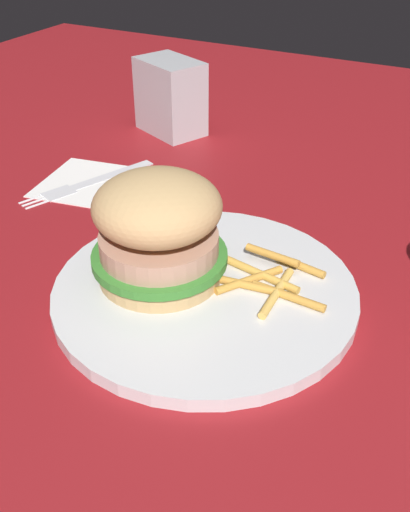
% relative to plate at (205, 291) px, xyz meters
% --- Properties ---
extents(ground_plane, '(1.60, 1.60, 0.00)m').
position_rel_plate_xyz_m(ground_plane, '(0.02, 0.01, -0.01)').
color(ground_plane, maroon).
extents(plate, '(0.26, 0.26, 0.01)m').
position_rel_plate_xyz_m(plate, '(0.00, 0.00, 0.00)').
color(plate, silver).
rests_on(plate, ground_plane).
extents(sandwich, '(0.12, 0.12, 0.09)m').
position_rel_plate_xyz_m(sandwich, '(0.00, -0.04, 0.05)').
color(sandwich, tan).
rests_on(sandwich, plate).
extents(fries_pile, '(0.09, 0.11, 0.01)m').
position_rel_plate_xyz_m(fries_pile, '(-0.03, 0.05, 0.01)').
color(fries_pile, gold).
rests_on(fries_pile, plate).
extents(napkin, '(0.13, 0.13, 0.00)m').
position_rel_plate_xyz_m(napkin, '(-0.13, -0.22, -0.01)').
color(napkin, white).
rests_on(napkin, ground_plane).
extents(fork, '(0.17, 0.08, 0.00)m').
position_rel_plate_xyz_m(fork, '(-0.13, -0.22, -0.00)').
color(fork, silver).
rests_on(fork, napkin).
extents(napkin_dispenser, '(0.09, 0.11, 0.10)m').
position_rel_plate_xyz_m(napkin_dispenser, '(-0.31, -0.22, 0.04)').
color(napkin_dispenser, '#B7BABF').
rests_on(napkin_dispenser, ground_plane).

